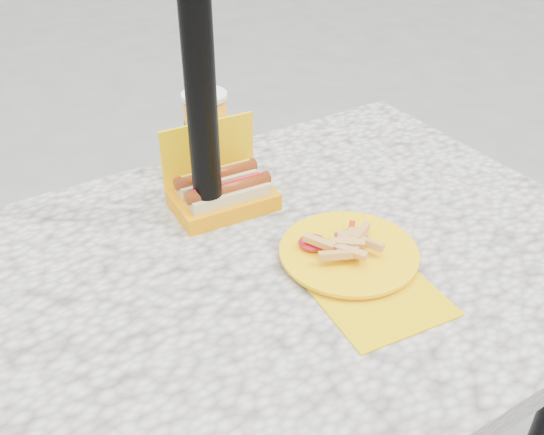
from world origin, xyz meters
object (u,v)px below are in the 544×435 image
umbrella_pole (196,20)px  hotdog_box (222,191)px  soda_cup (207,132)px  fries_plate (350,255)px

umbrella_pole → hotdog_box: size_ratio=11.84×
umbrella_pole → soda_cup: umbrella_pole is taller
umbrella_pole → hotdog_box: bearing=32.0°
umbrella_pole → fries_plate: size_ratio=7.12×
hotdog_box → umbrella_pole: bearing=-144.7°
umbrella_pole → soda_cup: size_ratio=13.54×
umbrella_pole → fries_plate: bearing=-58.6°
fries_plate → soda_cup: 0.40m
umbrella_pole → hotdog_box: (0.04, 0.02, -0.32)m
fries_plate → soda_cup: bearing=98.5°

